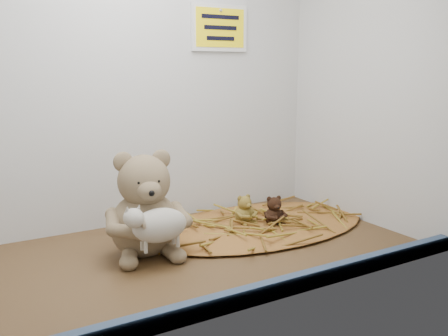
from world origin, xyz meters
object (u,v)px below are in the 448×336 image
main_teddy (144,203)px  toy_lamb (160,225)px  mini_teddy_brown (274,209)px  mini_teddy_tan (244,208)px

main_teddy → toy_lamb: size_ratio=1.50×
toy_lamb → mini_teddy_brown: bearing=13.4°
toy_lamb → mini_teddy_brown: (37.87, 9.00, -4.11)cm
main_teddy → mini_teddy_brown: (37.87, 0.09, -7.10)cm
toy_lamb → mini_teddy_tan: bearing=24.3°
toy_lamb → mini_teddy_tan: (31.42, 14.15, -4.11)cm
mini_teddy_brown → toy_lamb: bearing=-155.7°
main_teddy → toy_lamb: (-0.00, -8.91, -2.99)cm
toy_lamb → mini_teddy_brown: toy_lamb is taller
mini_teddy_tan → mini_teddy_brown: size_ratio=1.00×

